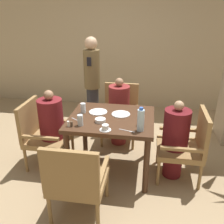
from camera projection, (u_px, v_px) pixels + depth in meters
ground_plane at (111, 168)px, 3.42m from camera, size 16.00×16.00×0.00m
wall_back at (130, 41)px, 5.06m from camera, size 8.00×0.06×2.80m
dining_table at (111, 125)px, 3.16m from camera, size 1.05×0.90×0.77m
chair_left_side at (42, 132)px, 3.37m from camera, size 0.55×0.55×0.91m
diner_in_left_chair at (52, 128)px, 3.32m from camera, size 0.32×0.32×1.08m
chair_far_side at (120, 112)px, 4.03m from camera, size 0.55×0.55×0.91m
diner_in_far_chair at (119, 111)px, 3.86m from camera, size 0.32×0.32×1.08m
chair_right_side at (187, 144)px, 3.09m from camera, size 0.55×0.55×0.91m
diner_in_right_chair at (175, 139)px, 3.09m from camera, size 0.32×0.32×1.04m
chair_near_corner at (76, 179)px, 2.47m from camera, size 0.55×0.55×0.91m
standing_host at (92, 81)px, 4.26m from camera, size 0.27×0.31×1.60m
plate_main_left at (121, 114)px, 3.18m from camera, size 0.24×0.24×0.01m
plate_main_right at (98, 112)px, 3.25m from camera, size 0.24×0.24×0.01m
teacup_with_saucer at (105, 128)px, 2.78m from camera, size 0.13×0.13×0.07m
bowl_small at (100, 120)px, 2.98m from camera, size 0.13×0.13×0.04m
water_bottle at (141, 120)px, 2.73m from camera, size 0.08×0.08×0.28m
glass_tall_near at (83, 108)px, 3.22m from camera, size 0.07×0.07×0.13m
glass_tall_mid at (80, 120)px, 2.88m from camera, size 0.07×0.07×0.13m
glass_tall_far at (142, 120)px, 2.89m from camera, size 0.07×0.07×0.13m
salt_shaker at (68, 124)px, 2.86m from camera, size 0.03×0.03×0.07m
pepper_shaker at (72, 124)px, 2.86m from camera, size 0.03×0.03×0.06m
fork_beside_plate at (77, 120)px, 3.02m from camera, size 0.15×0.11×0.00m
knife_beside_plate at (128, 131)px, 2.77m from camera, size 0.18×0.06×0.00m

